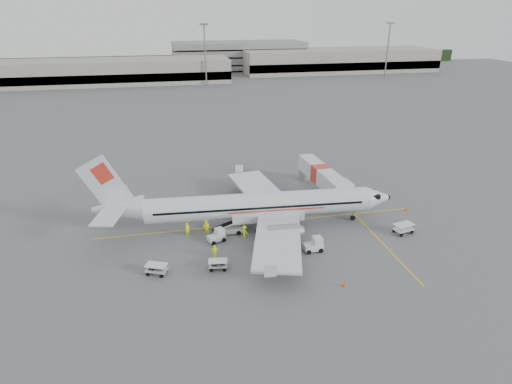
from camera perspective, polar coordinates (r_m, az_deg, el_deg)
ground at (r=58.93m, az=0.41°, el=-4.15°), size 360.00×360.00×0.00m
stripe_lead at (r=58.93m, az=0.41°, el=-4.14°), size 44.00×0.20×0.01m
stripe_cross at (r=56.84m, az=16.21°, el=-6.26°), size 0.20×20.00×0.01m
terminal_west at (r=184.76m, az=-21.57°, el=14.64°), size 110.00×22.00×9.00m
terminal_east at (r=213.44m, az=10.94°, el=16.87°), size 90.00×26.00×10.00m
parking_garage at (r=215.15m, az=-2.35°, el=17.83°), size 62.00×24.00×14.00m
treeline at (r=227.67m, az=-9.50°, el=16.83°), size 300.00×3.00×6.00m
mast_center at (r=170.66m, az=-6.79°, el=17.64°), size 3.20×1.20×22.00m
mast_east at (r=192.85m, az=17.12°, el=17.46°), size 3.20×1.20×22.00m
aircraft at (r=55.77m, az=0.39°, el=0.34°), size 41.21×33.33×10.81m
jet_bridge at (r=68.28m, az=8.58°, el=1.62°), size 4.42×17.40×4.52m
belt_loader at (r=55.89m, az=-3.72°, el=-4.35°), size 4.80×2.02×2.55m
tug_fore at (r=52.52m, az=7.64°, el=-6.94°), size 2.35×1.40×1.78m
tug_mid at (r=51.66m, az=1.42°, el=-7.32°), size 2.31×1.49×1.68m
tug_aft at (r=54.31m, az=-5.32°, el=-5.80°), size 2.46×1.94×1.67m
cart_loaded_a at (r=49.05m, az=-5.09°, el=-9.63°), size 2.29×1.56×1.11m
cart_loaded_b at (r=49.25m, az=-13.12°, el=-10.00°), size 2.66×2.17×1.20m
cart_empty_a at (r=51.83m, az=3.92°, el=-7.63°), size 2.33×1.62×1.12m
cart_empty_b at (r=59.29m, az=19.06°, el=-4.63°), size 2.85×2.07×1.34m
cone_nose at (r=66.06m, az=19.44°, el=-2.11°), size 0.39×0.39×0.64m
cone_port at (r=68.32m, az=-1.51°, el=0.13°), size 0.38×0.38×0.63m
cone_stbd at (r=47.19m, az=11.73°, el=-11.87°), size 0.42×0.42×0.69m
crew_a at (r=56.11m, az=-9.12°, el=-4.93°), size 0.78×0.74×1.80m
crew_b at (r=56.21m, az=-6.63°, el=-4.67°), size 1.15×1.16×1.89m
crew_c at (r=55.04m, az=-1.55°, el=-5.29°), size 1.18×1.20×1.65m
crew_d at (r=51.05m, az=-5.49°, el=-7.87°), size 0.99×0.48×1.64m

